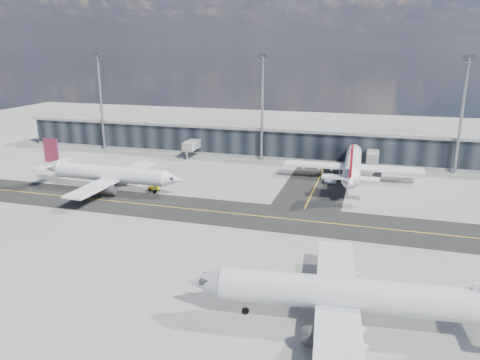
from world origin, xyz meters
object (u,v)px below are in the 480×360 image
Objects in this scene: service_van at (331,178)px; airliner_redtail at (352,165)px; baggage_tug at (155,187)px; airliner_af at (108,174)px; airliner_near at (352,295)px.

airliner_redtail is at bearing 32.93° from service_van.
service_van is at bearing 126.59° from baggage_tug.
service_van is at bearing -151.03° from airliner_redtail.
airliner_af is at bearing -71.07° from baggage_tug.
baggage_tug is at bearing -151.04° from service_van.
service_van is at bearing 1.75° from airliner_near.
airliner_af is 67.35m from airliner_near.
service_van is (46.98, 19.93, -2.66)m from airliner_af.
airliner_af is 10.90m from baggage_tug.
airliner_near is (54.97, -38.90, 0.28)m from airliner_af.
airliner_near is (3.52, -61.47, 0.03)m from airliner_redtail.
airliner_near reaches higher than baggage_tug.
airliner_af is 0.93× the size of airliner_redtail.
baggage_tug is (10.43, 1.64, -2.70)m from airliner_af.
baggage_tug is (-41.02, -20.93, -2.95)m from airliner_redtail.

